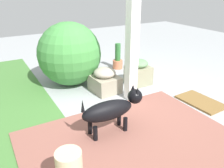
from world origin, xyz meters
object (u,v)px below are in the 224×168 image
terracotta_pot_tall (118,60)px  terracotta_pot_broad (87,55)px  dog (112,109)px  stone_planter_near (105,81)px  round_shrub (69,54)px  porch_pillar (133,19)px  doormat (201,102)px  stone_planter_nearest (138,72)px

terracotta_pot_tall → terracotta_pot_broad: bearing=55.3°
terracotta_pot_tall → dog: bearing=147.2°
terracotta_pot_tall → stone_planter_near: bearing=138.3°
round_shrub → dog: round_shrub is taller
porch_pillar → stone_planter_near: size_ratio=4.99×
doormat → stone_planter_near: bearing=44.7°
terracotta_pot_broad → doormat: 2.49m
terracotta_pot_broad → dog: bearing=162.6°
stone_planter_nearest → round_shrub: (0.62, 1.04, 0.33)m
porch_pillar → round_shrub: 1.37m
stone_planter_nearest → dog: 1.57m
round_shrub → terracotta_pot_broad: (0.64, -0.62, -0.27)m
stone_planter_near → terracotta_pot_tall: (0.88, -0.78, -0.00)m
round_shrub → terracotta_pot_tall: 1.23m
stone_planter_near → terracotta_pot_broad: 1.27m
stone_planter_nearest → stone_planter_near: (0.01, 0.67, -0.03)m
terracotta_pot_broad → dog: 2.43m
dog → terracotta_pot_tall: bearing=-32.8°
doormat → porch_pillar: bearing=52.5°
terracotta_pot_tall → dog: dog is taller
dog → doormat: bearing=-90.6°
stone_planter_nearest → round_shrub: bearing=59.2°
porch_pillar → stone_planter_near: (0.43, 0.22, -1.04)m
terracotta_pot_tall → round_shrub: bearing=103.3°
round_shrub → stone_planter_nearest: bearing=-120.8°
porch_pillar → terracotta_pot_broad: (1.68, -0.03, -0.95)m
round_shrub → terracotta_pot_tall: (0.27, -1.15, -0.36)m
stone_planter_near → doormat: size_ratio=0.73×
terracotta_pot_broad → doormat: bearing=-160.5°
stone_planter_nearest → dog: (-1.06, 1.15, 0.10)m
terracotta_pot_tall → doormat: (-1.97, -0.30, -0.18)m
stone_planter_nearest → stone_planter_near: stone_planter_nearest is taller
stone_planter_nearest → stone_planter_near: bearing=88.9°
porch_pillar → terracotta_pot_broad: size_ratio=5.38×
terracotta_pot_tall → porch_pillar: bearing=157.0°
porch_pillar → round_shrub: porch_pillar is taller
stone_planter_nearest → terracotta_pot_tall: size_ratio=0.86×
terracotta_pot_tall → terracotta_pot_broad: 0.65m
stone_planter_near → dog: 1.18m
round_shrub → doormat: 2.29m
round_shrub → terracotta_pot_broad: 0.93m
round_shrub → dog: (-1.68, 0.11, -0.23)m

